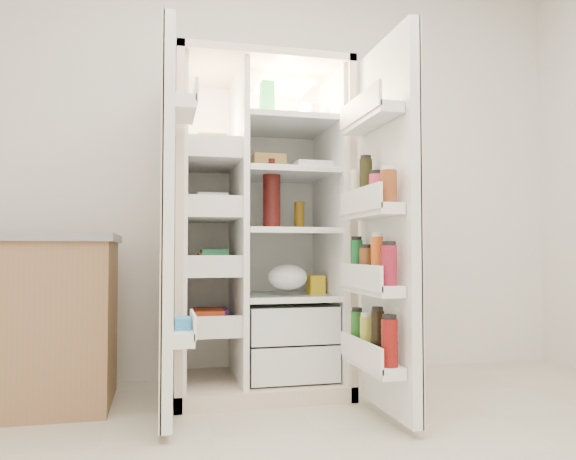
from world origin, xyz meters
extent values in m
cube|color=silver|center=(0.00, 2.00, 1.35)|extent=(4.00, 0.02, 2.70)
cube|color=beige|center=(-0.13, 1.93, 0.90)|extent=(0.92, 0.04, 1.80)
cube|color=beige|center=(-0.57, 1.60, 0.90)|extent=(0.04, 0.70, 1.80)
cube|color=beige|center=(0.31, 1.60, 0.90)|extent=(0.04, 0.70, 1.80)
cube|color=beige|center=(-0.13, 1.60, 1.78)|extent=(0.92, 0.70, 0.04)
cube|color=beige|center=(-0.13, 1.60, 0.04)|extent=(0.92, 0.70, 0.08)
cube|color=white|center=(-0.13, 1.90, 0.92)|extent=(0.84, 0.02, 1.68)
cube|color=white|center=(-0.54, 1.60, 0.92)|extent=(0.02, 0.62, 1.68)
cube|color=white|center=(0.28, 1.60, 0.92)|extent=(0.02, 0.62, 1.68)
cube|color=white|center=(-0.24, 1.60, 0.92)|extent=(0.03, 0.62, 1.68)
cube|color=white|center=(0.02, 1.58, 0.18)|extent=(0.47, 0.52, 0.19)
cube|color=white|center=(0.02, 1.58, 0.39)|extent=(0.47, 0.52, 0.19)
cube|color=#FFD18C|center=(0.02, 1.65, 1.72)|extent=(0.30, 0.30, 0.02)
cube|color=silver|center=(-0.40, 1.60, 0.35)|extent=(0.28, 0.58, 0.02)
cube|color=silver|center=(-0.40, 1.60, 0.65)|extent=(0.28, 0.58, 0.02)
cube|color=silver|center=(-0.40, 1.60, 0.95)|extent=(0.28, 0.58, 0.02)
cube|color=silver|center=(-0.40, 1.60, 1.25)|extent=(0.28, 0.58, 0.02)
cube|color=silver|center=(0.02, 1.60, 0.52)|extent=(0.49, 0.58, 0.01)
cube|color=silver|center=(0.02, 1.60, 0.88)|extent=(0.49, 0.58, 0.01)
cube|color=silver|center=(0.02, 1.60, 1.20)|extent=(0.49, 0.58, 0.02)
cube|color=silver|center=(0.02, 1.60, 1.48)|extent=(0.49, 0.58, 0.02)
cube|color=red|center=(-0.40, 1.60, 0.41)|extent=(0.16, 0.20, 0.10)
cube|color=#2BA05B|center=(-0.40, 1.60, 0.72)|extent=(0.14, 0.18, 0.12)
cube|color=white|center=(-0.40, 1.60, 0.99)|extent=(0.20, 0.22, 0.07)
cube|color=gold|center=(-0.40, 1.60, 1.33)|extent=(0.15, 0.16, 0.14)
cube|color=#593193|center=(-0.40, 1.60, 0.40)|extent=(0.18, 0.20, 0.09)
cube|color=red|center=(-0.40, 1.60, 0.71)|extent=(0.14, 0.18, 0.10)
cube|color=white|center=(-0.40, 1.60, 1.02)|extent=(0.16, 0.16, 0.12)
sphere|color=orange|center=(-0.10, 1.50, 0.12)|extent=(0.07, 0.07, 0.07)
sphere|color=orange|center=(-0.01, 1.54, 0.12)|extent=(0.07, 0.07, 0.07)
sphere|color=orange|center=(0.09, 1.50, 0.12)|extent=(0.07, 0.07, 0.07)
sphere|color=orange|center=(-0.05, 1.64, 0.12)|extent=(0.07, 0.07, 0.07)
sphere|color=orange|center=(0.05, 1.62, 0.12)|extent=(0.07, 0.07, 0.07)
sphere|color=orange|center=(0.15, 1.58, 0.12)|extent=(0.07, 0.07, 0.07)
sphere|color=orange|center=(-0.13, 1.58, 0.12)|extent=(0.07, 0.07, 0.07)
sphere|color=orange|center=(0.11, 1.64, 0.12)|extent=(0.07, 0.07, 0.07)
ellipsoid|color=#427326|center=(0.02, 1.60, 0.40)|extent=(0.26, 0.24, 0.11)
cylinder|color=#4A100F|center=(-0.07, 1.55, 1.04)|extent=(0.10, 0.10, 0.30)
cylinder|color=brown|center=(0.11, 1.61, 0.97)|extent=(0.06, 0.06, 0.16)
cube|color=#258A49|center=(-0.10, 1.52, 1.59)|extent=(0.07, 0.07, 0.21)
cylinder|color=white|center=(0.15, 1.56, 1.54)|extent=(0.12, 0.12, 0.11)
cylinder|color=#B56829|center=(0.01, 1.63, 1.53)|extent=(0.07, 0.07, 0.09)
cube|color=white|center=(0.20, 1.52, 1.24)|extent=(0.26, 0.11, 0.06)
cube|color=tan|center=(-0.06, 1.63, 1.26)|extent=(0.18, 0.10, 0.11)
ellipsoid|color=white|center=(0.03, 1.55, 0.60)|extent=(0.22, 0.20, 0.14)
cube|color=yellow|center=(0.21, 1.62, 0.58)|extent=(0.09, 0.10, 0.10)
cube|color=white|center=(-0.63, 1.05, 0.90)|extent=(0.05, 0.40, 1.72)
cube|color=beige|center=(-0.66, 1.05, 0.90)|extent=(0.01, 0.40, 1.72)
cube|color=white|center=(-0.56, 1.05, 0.40)|extent=(0.09, 0.32, 0.06)
cube|color=white|center=(-0.56, 1.05, 1.40)|extent=(0.09, 0.32, 0.06)
cube|color=#338CCC|center=(-0.56, 1.05, 0.43)|extent=(0.07, 0.12, 0.10)
cube|color=white|center=(0.37, 0.96, 0.90)|extent=(0.05, 0.58, 1.72)
cube|color=beige|center=(0.39, 0.96, 0.90)|extent=(0.01, 0.58, 1.72)
cube|color=white|center=(0.28, 0.96, 0.26)|extent=(0.11, 0.50, 0.05)
cube|color=white|center=(0.28, 0.96, 0.60)|extent=(0.11, 0.50, 0.05)
cube|color=white|center=(0.28, 0.96, 0.95)|extent=(0.11, 0.50, 0.05)
cube|color=white|center=(0.28, 0.96, 1.38)|extent=(0.11, 0.50, 0.05)
cylinder|color=maroon|center=(0.28, 0.76, 0.39)|extent=(0.07, 0.07, 0.20)
cylinder|color=black|center=(0.28, 0.89, 0.40)|extent=(0.06, 0.06, 0.22)
cylinder|color=gold|center=(0.28, 1.02, 0.38)|extent=(0.06, 0.06, 0.18)
cylinder|color=#226521|center=(0.28, 1.15, 0.38)|extent=(0.06, 0.06, 0.19)
cylinder|color=maroon|center=(0.28, 0.76, 0.71)|extent=(0.07, 0.07, 0.17)
cylinder|color=#CD5118|center=(0.28, 0.89, 0.73)|extent=(0.06, 0.06, 0.21)
cylinder|color=brown|center=(0.28, 1.02, 0.70)|extent=(0.07, 0.07, 0.16)
cylinder|color=#155F29|center=(0.28, 1.15, 0.72)|extent=(0.06, 0.06, 0.20)
cylinder|color=brown|center=(0.28, 0.76, 1.04)|extent=(0.07, 0.07, 0.14)
cylinder|color=#C93358|center=(0.28, 0.89, 1.04)|extent=(0.07, 0.07, 0.14)
cylinder|color=black|center=(0.28, 1.02, 1.09)|extent=(0.06, 0.06, 0.23)
cylinder|color=beige|center=(0.28, 1.15, 1.06)|extent=(0.06, 0.06, 0.18)
camera|label=1|loc=(-0.67, -1.39, 0.77)|focal=34.00mm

